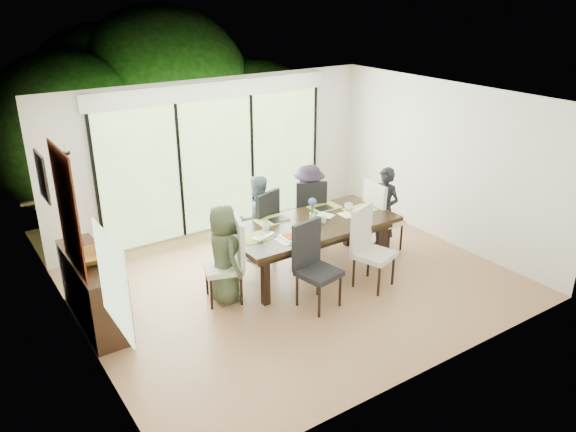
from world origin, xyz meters
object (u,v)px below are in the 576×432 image
chair_right_end (385,215)px  cup_a (266,226)px  person_far_left (257,218)px  chair_left_end (223,261)px  person_left_end (224,254)px  sideboard (93,290)px  chair_near_right (375,249)px  person_far_right (309,206)px  cup_c (349,207)px  bowl (90,257)px  cup_b (323,220)px  vase (312,217)px  chair_far_left (257,224)px  laptop (267,237)px  chair_far_right (308,211)px  table_top (311,225)px  person_right_end (384,209)px  chair_near_left (319,267)px

chair_right_end → cup_a: (-2.20, 0.15, 0.27)m
person_far_left → chair_left_end: bearing=45.6°
person_left_end → sideboard: 1.74m
chair_near_right → sideboard: (-3.65, 1.32, -0.14)m
person_far_right → cup_c: size_ratio=10.40×
chair_left_end → person_far_left: bearing=146.4°
chair_right_end → bowl: size_ratio=2.49×
chair_right_end → cup_b: bearing=96.3°
chair_left_end → sideboard: (-1.65, 0.45, -0.14)m
cup_a → vase: bearing=-7.6°
person_far_left → bowl: (-2.70, -0.48, 0.27)m
chair_far_left → sideboard: size_ratio=0.74×
sideboard → laptop: bearing=-13.5°
chair_far_left → chair_far_right: same height
vase → cup_c: bearing=3.8°
cup_a → bowl: (-2.45, 0.20, 0.10)m
chair_far_right → sideboard: chair_far_right is taller
chair_far_right → laptop: chair_far_right is taller
table_top → person_far_left: 0.95m
cup_a → cup_c: bearing=-1.9°
person_far_right → bowl: bearing=4.7°
cup_b → chair_near_right: bearing=-65.6°
chair_near_right → chair_right_end: bearing=22.9°
vase → person_left_end: bearing=-178.1°
person_right_end → bowl: size_ratio=2.92×
chair_far_right → cup_a: size_ratio=8.87×
chair_far_left → person_far_right: person_far_right is taller
table_top → person_far_right: size_ratio=1.86×
person_right_end → person_far_left: (-1.93, 0.83, 0.00)m
person_far_right → vase: (-0.50, -0.78, 0.18)m
table_top → cup_b: size_ratio=24.00×
person_far_left → laptop: bearing=74.0°
person_right_end → chair_far_left: bearing=-124.7°
chair_far_right → chair_near_left: size_ratio=1.00×
vase → cup_c: size_ratio=0.97×
chair_right_end → person_right_end: 0.11m
person_far_left → cup_a: 0.74m
person_right_end → person_far_right: 1.25m
person_right_end → cup_b: size_ratio=12.90×
cup_a → chair_near_right: bearing=-40.4°
chair_far_left → bowl: bearing=-8.3°
table_top → chair_near_right: 1.02m
chair_far_left → cup_c: bearing=130.2°
chair_near_right → person_right_end: bearing=23.5°
person_far_left → cup_b: size_ratio=12.90×
cup_a → cup_b: (0.85, -0.25, -0.00)m
chair_far_left → person_right_end: 2.11m
chair_far_right → bowl: chair_far_right is taller
person_far_left → sideboard: person_far_left is taller
chair_far_right → vase: chair_far_right is taller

